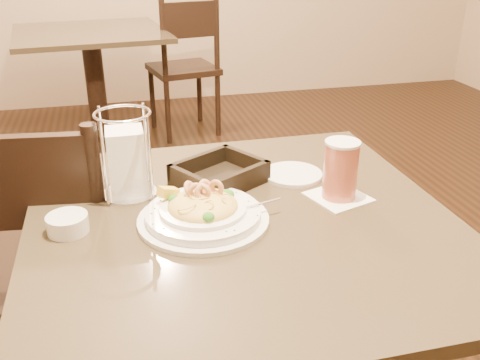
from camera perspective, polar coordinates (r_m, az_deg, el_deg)
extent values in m
cylinder|color=black|center=(1.36, 0.21, -17.95)|extent=(0.12, 0.12, 0.69)
cube|color=#4D402B|center=(1.15, 0.24, -4.71)|extent=(0.90, 0.90, 0.03)
cylinder|color=black|center=(3.73, -14.48, 3.96)|extent=(0.52, 0.52, 0.03)
cylinder|color=black|center=(3.63, -15.09, 9.27)|extent=(0.12, 0.12, 0.69)
cube|color=#4D402B|center=(3.55, -15.75, 14.85)|extent=(0.99, 0.99, 0.03)
cube|color=black|center=(1.60, -19.49, -9.00)|extent=(0.47, 0.47, 0.04)
cylinder|color=black|center=(1.84, -11.78, -11.84)|extent=(0.04, 0.04, 0.43)
cylinder|color=black|center=(1.91, -22.79, -11.94)|extent=(0.04, 0.04, 0.43)
cylinder|color=black|center=(1.28, -14.75, -3.99)|extent=(0.04, 0.04, 0.46)
cube|color=black|center=(1.28, -23.22, -0.34)|extent=(0.36, 0.07, 0.22)
cube|color=black|center=(3.76, -6.10, 11.70)|extent=(0.49, 0.49, 0.04)
cylinder|color=black|center=(4.04, -4.37, 9.25)|extent=(0.04, 0.04, 0.43)
cylinder|color=black|center=(3.93, -9.33, 8.56)|extent=(0.04, 0.04, 0.43)
cylinder|color=black|center=(3.72, -2.37, 7.91)|extent=(0.04, 0.04, 0.43)
cylinder|color=black|center=(3.60, -7.71, 7.14)|extent=(0.04, 0.04, 0.43)
cylinder|color=black|center=(3.60, -2.51, 15.30)|extent=(0.04, 0.04, 0.46)
cylinder|color=black|center=(3.48, -8.17, 14.75)|extent=(0.04, 0.04, 0.46)
cube|color=black|center=(3.52, -5.36, 16.65)|extent=(0.36, 0.10, 0.22)
cylinder|color=white|center=(1.13, -3.93, -4.24)|extent=(0.28, 0.28, 0.01)
cylinder|color=white|center=(1.12, -3.95, -3.63)|extent=(0.24, 0.24, 0.02)
cylinder|color=white|center=(1.11, -3.97, -3.04)|extent=(0.18, 0.18, 0.01)
ellipsoid|color=gold|center=(1.11, -3.98, -2.80)|extent=(0.15, 0.15, 0.05)
cube|color=yellow|center=(1.15, -7.68, -1.31)|extent=(0.05, 0.04, 0.03)
cube|color=silver|center=(1.13, 1.95, -2.62)|extent=(0.10, 0.02, 0.01)
cube|color=silver|center=(1.12, -0.83, -2.78)|extent=(0.03, 0.02, 0.00)
torus|color=gold|center=(1.10, -4.01, -2.03)|extent=(0.05, 0.04, 0.03)
torus|color=gold|center=(1.12, -5.58, -2.02)|extent=(0.05, 0.05, 0.02)
torus|color=gold|center=(1.07, -3.40, -2.70)|extent=(0.03, 0.04, 0.02)
torus|color=gold|center=(1.09, -6.39, -3.08)|extent=(0.03, 0.03, 0.02)
torus|color=gold|center=(1.11, -1.77, -2.35)|extent=(0.04, 0.04, 0.02)
torus|color=gold|center=(1.10, -4.68, -1.72)|extent=(0.03, 0.03, 0.01)
torus|color=gold|center=(1.10, -4.53, -2.81)|extent=(0.03, 0.03, 0.02)
torus|color=gold|center=(1.11, -4.08, -1.73)|extent=(0.04, 0.05, 0.03)
torus|color=gold|center=(1.07, -5.69, -2.85)|extent=(0.04, 0.04, 0.02)
torus|color=gold|center=(1.11, -3.24, -1.74)|extent=(0.04, 0.04, 0.01)
torus|color=gold|center=(1.13, -3.02, -1.58)|extent=(0.05, 0.05, 0.01)
torus|color=gold|center=(1.09, -1.34, -2.09)|extent=(0.03, 0.03, 0.03)
torus|color=gold|center=(1.14, -4.55, -0.93)|extent=(0.04, 0.03, 0.02)
torus|color=gold|center=(1.11, -5.24, -2.62)|extent=(0.04, 0.04, 0.02)
torus|color=gold|center=(1.10, -2.95, -2.02)|extent=(0.04, 0.04, 0.02)
torus|color=gold|center=(1.10, -2.11, -2.47)|extent=(0.03, 0.04, 0.03)
torus|color=gold|center=(1.10, -4.00, -1.71)|extent=(0.05, 0.05, 0.02)
torus|color=#F1AD77|center=(1.10, -4.79, -1.16)|extent=(0.04, 0.02, 0.03)
torus|color=#F1AD77|center=(1.10, -3.89, -1.14)|extent=(0.04, 0.04, 0.04)
torus|color=#F1AD77|center=(1.11, -5.34, -0.97)|extent=(0.04, 0.04, 0.04)
torus|color=#F1AD77|center=(1.11, -3.75, -0.82)|extent=(0.04, 0.04, 0.04)
torus|color=#F1AD77|center=(1.09, -3.99, -1.30)|extent=(0.03, 0.02, 0.04)
torus|color=#F1AD77|center=(1.11, -2.51, -0.82)|extent=(0.03, 0.03, 0.03)
ellipsoid|color=#235E15|center=(1.14, -1.36, -1.59)|extent=(0.03, 0.03, 0.02)
ellipsoid|color=#235E15|center=(1.13, -7.00, -2.07)|extent=(0.03, 0.03, 0.02)
ellipsoid|color=#235E15|center=(1.05, -3.41, -3.97)|extent=(0.03, 0.03, 0.02)
cube|color=#266619|center=(1.04, -1.47, -5.48)|extent=(0.00, 0.00, 0.00)
cube|color=#266619|center=(1.04, -0.58, -5.37)|extent=(0.00, 0.00, 0.00)
cube|color=#266619|center=(1.15, 0.91, -2.29)|extent=(0.00, 0.00, 0.00)
cube|color=#266619|center=(1.13, -9.07, -2.99)|extent=(0.00, 0.00, 0.00)
cube|color=#266619|center=(1.21, -6.55, -1.02)|extent=(0.00, 0.00, 0.00)
cube|color=#266619|center=(1.18, -8.60, -1.81)|extent=(0.00, 0.00, 0.00)
cube|color=#266619|center=(1.08, -9.32, -4.65)|extent=(0.00, 0.00, 0.00)
cube|color=#266619|center=(1.16, -8.46, -2.17)|extent=(0.00, 0.00, 0.00)
cube|color=#266619|center=(1.06, -8.12, -5.12)|extent=(0.00, 0.00, 0.00)
cube|color=#266619|center=(1.20, -2.03, -0.95)|extent=(0.00, 0.00, 0.00)
cube|color=#266619|center=(1.21, -3.71, -0.79)|extent=(0.00, 0.00, 0.00)
cube|color=#266619|center=(1.13, 1.28, -2.89)|extent=(0.00, 0.00, 0.00)
cube|color=#266619|center=(1.18, -0.42, -1.38)|extent=(0.00, 0.00, 0.00)
cube|color=#266619|center=(1.09, 1.88, -3.79)|extent=(0.00, 0.00, 0.00)
cube|color=#266619|center=(1.11, -9.43, -3.55)|extent=(0.00, 0.00, 0.00)
cube|color=#266619|center=(1.19, -7.10, -1.41)|extent=(0.00, 0.00, 0.00)
cube|color=white|center=(1.25, 10.43, -1.78)|extent=(0.15, 0.15, 0.00)
cylinder|color=#C05D44|center=(1.22, 10.68, 1.05)|extent=(0.08, 0.08, 0.13)
cylinder|color=white|center=(1.19, 10.92, 3.93)|extent=(0.08, 0.08, 0.01)
cube|color=black|center=(1.29, -2.22, -0.07)|extent=(0.25, 0.24, 0.01)
cube|color=black|center=(1.34, 0.58, 2.12)|extent=(0.09, 0.14, 0.04)
cube|color=black|center=(1.23, -5.31, -0.18)|extent=(0.09, 0.14, 0.04)
cube|color=black|center=(1.33, -4.35, 1.91)|extent=(0.17, 0.11, 0.04)
cube|color=black|center=(1.24, 0.04, 0.05)|extent=(0.17, 0.11, 0.04)
cylinder|color=silver|center=(1.27, -11.67, -1.38)|extent=(0.13, 0.13, 0.01)
torus|color=silver|center=(1.20, -12.46, 6.94)|extent=(0.13, 0.13, 0.01)
cube|color=white|center=(1.23, -11.98, 1.93)|extent=(0.09, 0.09, 0.15)
cylinder|color=silver|center=(1.18, -14.32, 1.72)|extent=(0.01, 0.01, 0.20)
cylinder|color=silver|center=(1.18, -9.58, 2.20)|extent=(0.01, 0.01, 0.20)
cylinder|color=silver|center=(1.27, -14.38, 3.41)|extent=(0.01, 0.01, 0.20)
cylinder|color=silver|center=(1.27, -9.98, 3.85)|extent=(0.01, 0.01, 0.20)
cylinder|color=white|center=(1.34, 5.63, 0.61)|extent=(0.19, 0.19, 0.01)
cylinder|color=white|center=(1.14, -17.91, -4.45)|extent=(0.10, 0.10, 0.04)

